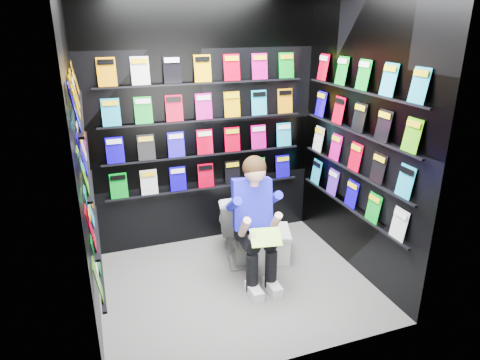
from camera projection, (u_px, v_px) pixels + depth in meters
name	position (u px, v px, depth m)	size (l,w,h in m)	color
floor	(236.00, 285.00, 3.96)	(2.40, 2.40, 0.00)	#5F5F5D
wall_back	(204.00, 124.00, 4.38)	(2.40, 0.04, 2.60)	black
wall_front	(289.00, 194.00, 2.62)	(2.40, 0.04, 2.60)	black
wall_left	(81.00, 166.00, 3.12)	(0.04, 2.00, 2.60)	black
wall_right	(360.00, 138.00, 3.88)	(0.04, 2.00, 2.60)	black
comics_back	(204.00, 124.00, 4.35)	(2.10, 0.06, 1.37)	#F72B08
comics_left	(85.00, 165.00, 3.13)	(0.06, 1.70, 1.37)	#F72B08
comics_right	(357.00, 138.00, 3.87)	(0.06, 1.70, 1.37)	#F72B08
toilet	(237.00, 224.00, 4.33)	(0.42, 0.75, 0.73)	white
longbox	(278.00, 245.00, 4.39)	(0.20, 0.37, 0.28)	silver
longbox_lid	(279.00, 231.00, 4.33)	(0.22, 0.39, 0.03)	silver
reader	(251.00, 205.00, 3.87)	(0.47, 0.69, 1.27)	#1613BE
held_comic	(266.00, 237.00, 3.61)	(0.26, 0.01, 0.18)	green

